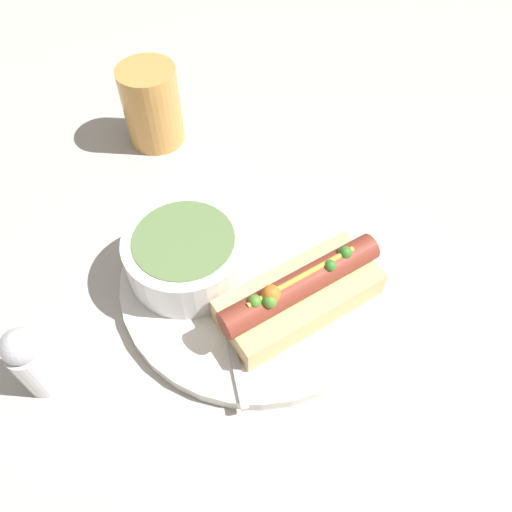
# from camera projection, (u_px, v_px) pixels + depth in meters

# --- Properties ---
(ground_plane) EXTENTS (4.00, 4.00, 0.00)m
(ground_plane) POSITION_uv_depth(u_px,v_px,m) (256.00, 280.00, 0.51)
(ground_plane) COLOR #BCB7AD
(dinner_plate) EXTENTS (0.27, 0.27, 0.01)m
(dinner_plate) POSITION_uv_depth(u_px,v_px,m) (256.00, 277.00, 0.50)
(dinner_plate) COLOR white
(dinner_plate) RESTS_ON ground_plane
(hot_dog) EXTENTS (0.16, 0.10, 0.06)m
(hot_dog) POSITION_uv_depth(u_px,v_px,m) (297.00, 296.00, 0.46)
(hot_dog) COLOR #E5C17F
(hot_dog) RESTS_ON dinner_plate
(soup_bowl) EXTENTS (0.12, 0.12, 0.05)m
(soup_bowl) POSITION_uv_depth(u_px,v_px,m) (186.00, 253.00, 0.48)
(soup_bowl) COLOR white
(soup_bowl) RESTS_ON dinner_plate
(spoon) EXTENTS (0.11, 0.15, 0.01)m
(spoon) POSITION_uv_depth(u_px,v_px,m) (219.00, 287.00, 0.48)
(spoon) COLOR #B7B7BC
(spoon) RESTS_ON dinner_plate
(drinking_glass) EXTENTS (0.07, 0.07, 0.10)m
(drinking_glass) POSITION_uv_depth(u_px,v_px,m) (152.00, 106.00, 0.60)
(drinking_glass) COLOR #D8994C
(drinking_glass) RESTS_ON ground_plane
(salt_shaker) EXTENTS (0.03, 0.03, 0.08)m
(salt_shaker) POSITION_uv_depth(u_px,v_px,m) (32.00, 361.00, 0.41)
(salt_shaker) COLOR silver
(salt_shaker) RESTS_ON ground_plane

